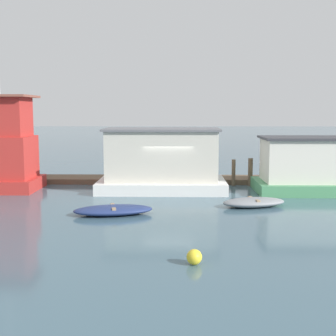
{
  "coord_description": "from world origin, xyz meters",
  "views": [
    {
      "loc": [
        0.47,
        -24.53,
        4.33
      ],
      "look_at": [
        0.0,
        -1.0,
        1.4
      ],
      "focal_mm": 50.0,
      "sensor_mm": 36.0,
      "label": 1
    }
  ],
  "objects_px": {
    "dinghy_navy": "(113,210)",
    "mooring_post_far_right": "(234,173)",
    "houseboat_white": "(162,162)",
    "dinghy_grey": "(254,202)",
    "buoy_yellow": "(194,257)",
    "houseboat_green": "(325,166)",
    "mooring_post_far_left": "(250,172)"
  },
  "relations": [
    {
      "from": "dinghy_navy",
      "to": "dinghy_grey",
      "type": "xyz_separation_m",
      "value": [
        6.11,
        1.72,
        0.01
      ]
    },
    {
      "from": "houseboat_green",
      "to": "mooring_post_far_left",
      "type": "height_order",
      "value": "houseboat_green"
    },
    {
      "from": "mooring_post_far_right",
      "to": "buoy_yellow",
      "type": "bearing_deg",
      "value": -101.2
    },
    {
      "from": "houseboat_white",
      "to": "houseboat_green",
      "type": "relative_size",
      "value": 0.93
    },
    {
      "from": "houseboat_green",
      "to": "mooring_post_far_left",
      "type": "relative_size",
      "value": 4.59
    },
    {
      "from": "houseboat_white",
      "to": "mooring_post_far_right",
      "type": "distance_m",
      "value": 4.43
    },
    {
      "from": "dinghy_navy",
      "to": "mooring_post_far_right",
      "type": "bearing_deg",
      "value": 52.26
    },
    {
      "from": "houseboat_white",
      "to": "dinghy_grey",
      "type": "distance_m",
      "value": 6.21
    },
    {
      "from": "dinghy_navy",
      "to": "buoy_yellow",
      "type": "distance_m",
      "value": 7.0
    },
    {
      "from": "houseboat_white",
      "to": "dinghy_grey",
      "type": "xyz_separation_m",
      "value": [
        4.27,
        -4.29,
        -1.36
      ]
    },
    {
      "from": "buoy_yellow",
      "to": "dinghy_navy",
      "type": "bearing_deg",
      "value": 116.68
    },
    {
      "from": "houseboat_white",
      "to": "mooring_post_far_left",
      "type": "relative_size",
      "value": 4.29
    },
    {
      "from": "buoy_yellow",
      "to": "houseboat_white",
      "type": "bearing_deg",
      "value": 96.1
    },
    {
      "from": "houseboat_green",
      "to": "dinghy_navy",
      "type": "distance_m",
      "value": 11.95
    },
    {
      "from": "dinghy_navy",
      "to": "mooring_post_far_left",
      "type": "height_order",
      "value": "mooring_post_far_left"
    },
    {
      "from": "houseboat_white",
      "to": "houseboat_green",
      "type": "height_order",
      "value": "houseboat_green"
    },
    {
      "from": "mooring_post_far_left",
      "to": "mooring_post_far_right",
      "type": "relative_size",
      "value": 1.05
    },
    {
      "from": "dinghy_grey",
      "to": "mooring_post_far_right",
      "type": "distance_m",
      "value": 5.92
    },
    {
      "from": "houseboat_green",
      "to": "mooring_post_far_right",
      "type": "bearing_deg",
      "value": 156.54
    },
    {
      "from": "dinghy_grey",
      "to": "buoy_yellow",
      "type": "relative_size",
      "value": 7.04
    },
    {
      "from": "dinghy_navy",
      "to": "mooring_post_far_left",
      "type": "xyz_separation_m",
      "value": [
        6.85,
        7.61,
        0.6
      ]
    },
    {
      "from": "mooring_post_far_right",
      "to": "houseboat_white",
      "type": "bearing_deg",
      "value": -158.5
    },
    {
      "from": "houseboat_white",
      "to": "houseboat_green",
      "type": "distance_m",
      "value": 8.66
    },
    {
      "from": "houseboat_white",
      "to": "buoy_yellow",
      "type": "relative_size",
      "value": 15.39
    },
    {
      "from": "houseboat_white",
      "to": "dinghy_grey",
      "type": "height_order",
      "value": "houseboat_white"
    },
    {
      "from": "dinghy_grey",
      "to": "mooring_post_far_left",
      "type": "distance_m",
      "value": 5.96
    },
    {
      "from": "dinghy_navy",
      "to": "mooring_post_far_left",
      "type": "bearing_deg",
      "value": 48.01
    },
    {
      "from": "houseboat_white",
      "to": "dinghy_grey",
      "type": "bearing_deg",
      "value": -45.13
    },
    {
      "from": "mooring_post_far_left",
      "to": "mooring_post_far_right",
      "type": "height_order",
      "value": "mooring_post_far_left"
    },
    {
      "from": "dinghy_navy",
      "to": "mooring_post_far_left",
      "type": "relative_size",
      "value": 2.21
    },
    {
      "from": "dinghy_navy",
      "to": "dinghy_grey",
      "type": "bearing_deg",
      "value": 15.72
    },
    {
      "from": "dinghy_navy",
      "to": "mooring_post_far_right",
      "type": "xyz_separation_m",
      "value": [
        5.89,
        7.61,
        0.56
      ]
    }
  ]
}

